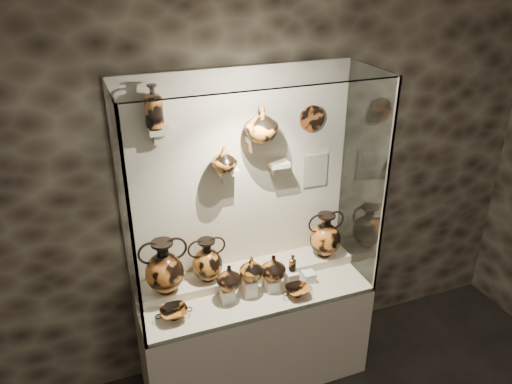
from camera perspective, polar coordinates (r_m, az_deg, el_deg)
wall_back at (r=3.61m, az=-2.06°, el=1.65°), size 5.00×0.02×3.20m
plinth at (r=4.01m, az=-0.24°, el=-15.99°), size 1.70×0.60×0.80m
front_tier at (r=3.75m, az=-0.25°, el=-11.27°), size 1.68×0.58×0.03m
rear_tier at (r=3.86m, az=-1.18°, el=-9.39°), size 1.70×0.25×0.10m
back_panel at (r=3.60m, az=-2.04°, el=1.62°), size 1.70×0.03×1.60m
glass_front at (r=3.09m, az=1.65°, el=-2.75°), size 1.70×0.01×1.60m
glass_left at (r=3.17m, az=-14.75°, el=-2.87°), size 0.01×0.60×1.60m
glass_right at (r=3.69m, az=12.13°, el=1.62°), size 0.01×0.60×1.60m
glass_top at (r=3.06m, az=-0.31°, el=12.98°), size 1.70×0.60×0.01m
frame_post_left at (r=2.92m, az=-13.90°, el=-5.44°), size 0.02×0.02×1.60m
frame_post_right at (r=3.47m, az=14.56°, el=-0.25°), size 0.02×0.02×1.60m
pedestal_a at (r=3.62m, az=-3.30°, el=-11.63°), size 0.09×0.09×0.10m
pedestal_b at (r=3.65m, az=-0.72°, el=-10.89°), size 0.09×0.09×0.13m
pedestal_c at (r=3.71m, az=1.79°, el=-10.57°), size 0.09×0.09×0.09m
pedestal_d at (r=3.76m, az=4.08°, el=-9.85°), size 0.09×0.09×0.12m
pedestal_e at (r=3.82m, az=6.01°, el=-9.62°), size 0.09×0.09×0.08m
bracket_ul at (r=3.25m, az=-11.01°, el=6.90°), size 0.14×0.12×0.04m
bracket_ca at (r=3.47m, az=-3.22°, el=2.40°), size 0.14×0.12×0.04m
bracket_cb at (r=3.45m, az=-0.13°, el=5.92°), size 0.10×0.12×0.04m
bracket_cc at (r=3.59m, az=2.56°, el=3.26°), size 0.14×0.12×0.04m
amphora_left at (r=3.56m, az=-10.47°, el=-8.37°), size 0.40×0.40×0.41m
amphora_mid at (r=3.65m, az=-5.61°, el=-7.70°), size 0.29×0.29×0.33m
amphora_right at (r=3.94m, az=7.91°, el=-4.84°), size 0.34×0.34×0.36m
jug_a at (r=3.54m, az=-3.09°, el=-9.70°), size 0.18×0.18×0.19m
jug_b at (r=3.58m, az=-0.53°, el=-8.69°), size 0.19×0.19×0.18m
jug_c at (r=3.65m, az=1.98°, el=-8.59°), size 0.19×0.19×0.19m
lekythos_small at (r=3.70m, az=4.18°, el=-8.01°), size 0.08×0.08×0.15m
kylix_left at (r=3.51m, az=-9.37°, el=-13.44°), size 0.27×0.24×0.10m
kylix_right at (r=3.67m, az=4.75°, el=-11.16°), size 0.23×0.20×0.09m
lekythos_tall at (r=3.18m, az=-11.65°, el=9.75°), size 0.14×0.14×0.31m
ovoid_vase_a at (r=3.38m, az=-3.67°, el=3.76°), size 0.20×0.20×0.18m
ovoid_vase_b at (r=3.36m, az=0.63°, el=7.81°), size 0.27×0.27×0.24m
wall_plate at (r=3.64m, az=6.39°, el=8.36°), size 0.19×0.02×0.19m
info_placard at (r=3.82m, az=6.80°, el=2.46°), size 0.19×0.01×0.26m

